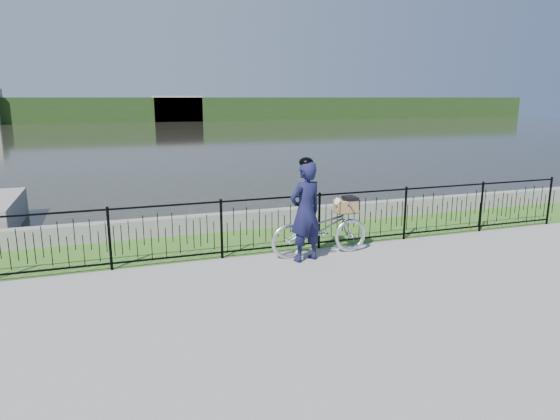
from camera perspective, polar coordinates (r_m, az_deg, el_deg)
name	(u,v)px	position (r m, az deg, el deg)	size (l,w,h in m)	color
ground	(302,280)	(8.44, 2.53, -8.04)	(120.00, 120.00, 0.00)	gray
grass_strip	(258,239)	(10.77, -2.58, -3.38)	(60.00, 2.00, 0.01)	#3C6A21
water	(146,137)	(40.54, -15.12, 8.07)	(120.00, 120.00, 0.00)	#27261D
quay_wall	(245,220)	(11.65, -4.00, -1.16)	(60.00, 0.30, 0.40)	gray
fence	(272,225)	(9.70, -0.92, -1.69)	(14.00, 0.06, 1.15)	black
far_treeline	(128,110)	(67.40, -16.99, 10.93)	(120.00, 6.00, 3.00)	#223C17
far_building_right	(177,109)	(66.44, -11.67, 11.28)	(6.00, 3.00, 3.20)	#A89987
bicycle_rig	(320,228)	(9.65, 4.61, -2.10)	(1.97, 0.69, 1.13)	silver
cyclist	(306,211)	(9.19, 2.94, -0.08)	(0.78, 0.62, 1.94)	#131335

